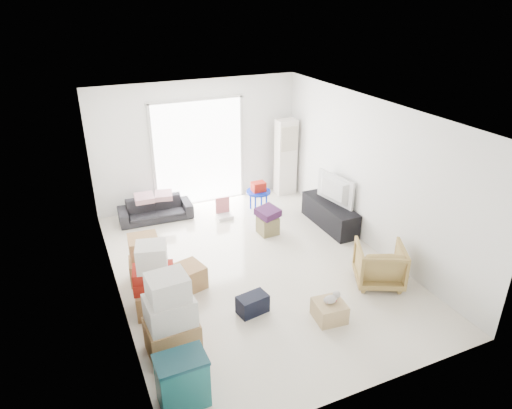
{
  "coord_description": "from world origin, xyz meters",
  "views": [
    {
      "loc": [
        -2.69,
        -6.12,
        4.29
      ],
      "look_at": [
        0.12,
        0.2,
        1.07
      ],
      "focal_mm": 32.0,
      "sensor_mm": 36.0,
      "label": 1
    }
  ],
  "objects": [
    {
      "name": "duffel_bag",
      "position": [
        -0.52,
        -1.12,
        0.14
      ],
      "size": [
        0.48,
        0.33,
        0.28
      ],
      "primitive_type": "cube",
      "rotation": [
        0.0,
        0.0,
        0.16
      ],
      "color": "black",
      "rests_on": "room_shell"
    },
    {
      "name": "kids_table",
      "position": [
        0.99,
        2.03,
        0.47
      ],
      "size": [
        0.52,
        0.52,
        0.65
      ],
      "rotation": [
        0.0,
        0.0,
        -0.44
      ],
      "color": "#0822B0",
      "rests_on": "room_shell"
    },
    {
      "name": "ottoman",
      "position": [
        0.72,
        1.0,
        0.18
      ],
      "size": [
        0.37,
        0.37,
        0.35
      ],
      "primitive_type": "cube",
      "rotation": [
        0.0,
        0.0,
        0.06
      ],
      "color": "olive",
      "rests_on": "room_shell"
    },
    {
      "name": "pillow_left",
      "position": [
        -1.34,
        2.48,
        0.64
      ],
      "size": [
        0.4,
        0.33,
        0.12
      ],
      "primitive_type": "cube",
      "rotation": [
        0.0,
        0.0,
        -0.05
      ],
      "color": "#C892A1",
      "rests_on": "sofa"
    },
    {
      "name": "television",
      "position": [
        2.0,
        0.78,
        0.56
      ],
      "size": [
        0.73,
        1.07,
        0.13
      ],
      "primitive_type": "imported",
      "rotation": [
        0.0,
        0.0,
        1.73
      ],
      "color": "black",
      "rests_on": "tv_console"
    },
    {
      "name": "box_stack_b",
      "position": [
        -1.8,
        -0.5,
        0.48
      ],
      "size": [
        0.66,
        0.65,
        1.12
      ],
      "rotation": [
        0.0,
        0.0,
        -0.23
      ],
      "color": "#A27849",
      "rests_on": "room_shell"
    },
    {
      "name": "loose_box",
      "position": [
        -1.2,
        -0.12,
        0.19
      ],
      "size": [
        0.56,
        0.56,
        0.38
      ],
      "primitive_type": "cube",
      "rotation": [
        0.0,
        0.0,
        0.26
      ],
      "color": "#A27849",
      "rests_on": "room_shell"
    },
    {
      "name": "pillow_right",
      "position": [
        -0.95,
        2.46,
        0.64
      ],
      "size": [
        0.4,
        0.35,
        0.12
      ],
      "primitive_type": "cube",
      "rotation": [
        0.0,
        0.0,
        -0.22
      ],
      "color": "#C892A1",
      "rests_on": "sofa"
    },
    {
      "name": "wood_crate",
      "position": [
        0.43,
        -1.71,
        0.14
      ],
      "size": [
        0.46,
        0.46,
        0.28
      ],
      "primitive_type": "cube",
      "rotation": [
        0.0,
        0.0,
        -0.1
      ],
      "color": "tan",
      "rests_on": "room_shell"
    },
    {
      "name": "sliding_door",
      "position": [
        0.0,
        2.98,
        1.24
      ],
      "size": [
        2.1,
        0.04,
        2.33
      ],
      "color": "white",
      "rests_on": "room_shell"
    },
    {
      "name": "sofa",
      "position": [
        -1.14,
        2.5,
        0.29
      ],
      "size": [
        1.51,
        0.51,
        0.58
      ],
      "primitive_type": "imported",
      "rotation": [
        0.0,
        0.0,
        -0.05
      ],
      "color": "#242428",
      "rests_on": "room_shell"
    },
    {
      "name": "ac_tower",
      "position": [
        1.95,
        2.65,
        0.88
      ],
      "size": [
        0.45,
        0.3,
        1.75
      ],
      "primitive_type": "cube",
      "color": "white",
      "rests_on": "room_shell"
    },
    {
      "name": "armchair",
      "position": [
        1.64,
        -1.24,
        0.38
      ],
      "size": [
        0.96,
        0.94,
        0.75
      ],
      "primitive_type": "imported",
      "rotation": [
        0.0,
        0.0,
        2.68
      ],
      "color": "#A08647",
      "rests_on": "room_shell"
    },
    {
      "name": "tv_console",
      "position": [
        2.0,
        0.78,
        0.25
      ],
      "size": [
        0.45,
        1.49,
        0.5
      ],
      "primitive_type": "cube",
      "color": "black",
      "rests_on": "room_shell"
    },
    {
      "name": "room_shell",
      "position": [
        0.0,
        0.0,
        1.35
      ],
      "size": [
        4.98,
        6.48,
        3.18
      ],
      "color": "beige",
      "rests_on": "ground"
    },
    {
      "name": "storage_bins",
      "position": [
        -1.9,
        -2.3,
        0.33
      ],
      "size": [
        0.58,
        0.4,
        0.66
      ],
      "rotation": [
        0.0,
        0.0,
        0.01
      ],
      "color": "#175E60",
      "rests_on": "room_shell"
    },
    {
      "name": "plush_bunny",
      "position": [
        0.46,
        -1.7,
        0.35
      ],
      "size": [
        0.28,
        0.16,
        0.14
      ],
      "rotation": [
        0.0,
        0.0,
        -0.08
      ],
      "color": "#B2ADA8",
      "rests_on": "wood_crate"
    },
    {
      "name": "box_stack_a",
      "position": [
        -1.8,
        -1.45,
        0.53
      ],
      "size": [
        0.66,
        0.56,
        1.18
      ],
      "rotation": [
        0.0,
        0.0,
        0.07
      ],
      "color": "#A27849",
      "rests_on": "room_shell"
    },
    {
      "name": "box_stack_c",
      "position": [
        -1.77,
        0.36,
        0.39
      ],
      "size": [
        0.58,
        0.51,
        0.79
      ],
      "rotation": [
        0.0,
        0.0,
        -0.17
      ],
      "color": "#A27849",
      "rests_on": "room_shell"
    },
    {
      "name": "toy_walker",
      "position": [
        0.18,
        2.0,
        0.12
      ],
      "size": [
        0.33,
        0.29,
        0.43
      ],
      "rotation": [
        0.0,
        0.0,
        -0.05
      ],
      "color": "silver",
      "rests_on": "room_shell"
    },
    {
      "name": "blanket",
      "position": [
        0.72,
        1.0,
        0.42
      ],
      "size": [
        0.48,
        0.48,
        0.14
      ],
      "primitive_type": "cube",
      "rotation": [
        0.0,
        0.0,
        0.28
      ],
      "color": "#471E4C",
      "rests_on": "ottoman"
    }
  ]
}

